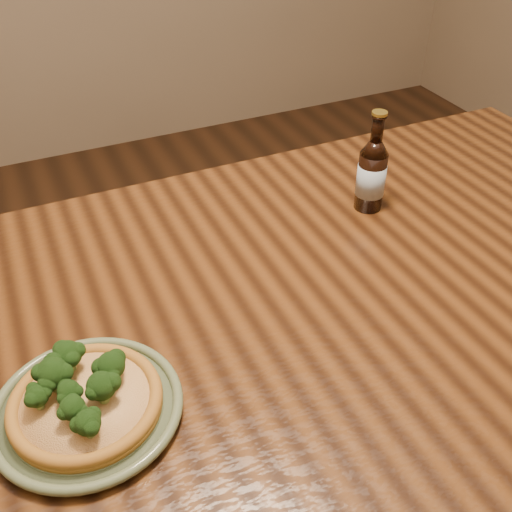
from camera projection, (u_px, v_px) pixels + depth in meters
name	position (u px, v px, depth m)	size (l,w,h in m)	color
table	(301.00, 332.00, 1.04)	(1.60, 0.90, 0.75)	#4E2A10
plate	(87.00, 409.00, 0.78)	(0.25, 0.25, 0.02)	#616F4C
pizza	(84.00, 398.00, 0.77)	(0.20, 0.20, 0.07)	#B07427
beer_bottle	(372.00, 174.00, 1.14)	(0.06, 0.06, 0.20)	black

